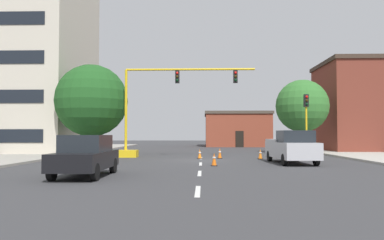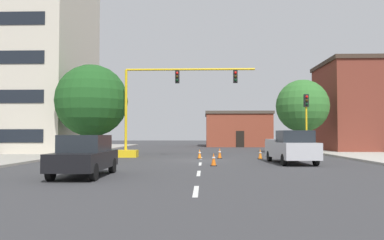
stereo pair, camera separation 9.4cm
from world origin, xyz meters
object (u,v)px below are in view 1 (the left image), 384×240
pickup_truck_silver (291,147)px  traffic_cone_roadside_a (214,159)px  tree_left_near (92,101)px  sedan_black_near_left (86,155)px  traffic_cone_roadside_c (260,154)px  traffic_cone_roadside_d (200,154)px  tree_right_mid (302,106)px  traffic_light_pole_right (306,111)px  traffic_cone_roadside_b (220,153)px  traffic_signal_gantry (145,127)px

pickup_truck_silver → traffic_cone_roadside_a: bearing=-157.1°
tree_left_near → sedan_black_near_left: size_ratio=1.65×
traffic_cone_roadside_c → traffic_cone_roadside_d: 4.32m
tree_left_near → traffic_cone_roadside_c: 14.24m
tree_right_mid → traffic_cone_roadside_c: 10.19m
sedan_black_near_left → traffic_cone_roadside_a: 7.86m
sedan_black_near_left → traffic_cone_roadside_d: size_ratio=6.47×
sedan_black_near_left → traffic_cone_roadside_c: sedan_black_near_left is taller
traffic_light_pole_right → sedan_black_near_left: traffic_light_pole_right is taller
pickup_truck_silver → traffic_cone_roadside_a: size_ratio=7.50×
tree_right_mid → traffic_cone_roadside_d: 12.76m
traffic_cone_roadside_a → traffic_cone_roadside_b: (0.59, 6.56, 0.02)m
traffic_light_pole_right → tree_left_near: (-16.94, 1.61, 0.97)m
sedan_black_near_left → traffic_cone_roadside_d: sedan_black_near_left is taller
traffic_signal_gantry → sedan_black_near_left: size_ratio=2.40×
pickup_truck_silver → traffic_cone_roadside_d: pickup_truck_silver is taller
sedan_black_near_left → traffic_cone_roadside_a: (5.54, 5.55, -0.53)m
traffic_signal_gantry → traffic_light_pole_right: 12.36m
traffic_light_pole_right → traffic_cone_roadside_c: (-3.78, -1.88, -3.17)m
pickup_truck_silver → traffic_cone_roadside_b: pickup_truck_silver is taller
tree_right_mid → traffic_cone_roadside_c: (-4.99, -7.93, -3.99)m
traffic_light_pole_right → traffic_cone_roadside_a: size_ratio=6.54×
traffic_signal_gantry → sedan_black_near_left: 13.58m
tree_left_near → pickup_truck_silver: (14.46, -7.55, -3.53)m
sedan_black_near_left → tree_left_near: bearing=105.5°
traffic_light_pole_right → traffic_signal_gantry: bearing=-180.0°
sedan_black_near_left → traffic_cone_roadside_d: bearing=68.4°
tree_right_mid → tree_left_near: bearing=-166.2°
traffic_signal_gantry → traffic_cone_roadside_d: (4.21, -1.70, -2.01)m
pickup_truck_silver → traffic_cone_roadside_d: 7.06m
sedan_black_near_left → traffic_cone_roadside_d: (4.67, 11.80, -0.55)m
sedan_black_near_left → traffic_cone_roadside_c: (8.99, 11.62, -0.53)m
tree_right_mid → traffic_cone_roadside_a: (-8.44, -14.00, -3.99)m
traffic_light_pole_right → tree_right_mid: (1.22, 6.05, 0.82)m
tree_right_mid → sedan_black_near_left: size_ratio=1.50×
traffic_cone_roadside_b → sedan_black_near_left: bearing=-116.8°
sedan_black_near_left → traffic_cone_roadside_c: size_ratio=6.13×
traffic_signal_gantry → traffic_cone_roadside_d: traffic_signal_gantry is taller
traffic_cone_roadside_c → traffic_light_pole_right: bearing=26.5°
traffic_cone_roadside_a → traffic_cone_roadside_d: traffic_cone_roadside_a is taller
pickup_truck_silver → sedan_black_near_left: size_ratio=1.22×
traffic_light_pole_right → pickup_truck_silver: (-2.48, -5.94, -2.55)m
tree_left_near → traffic_cone_roadside_a: tree_left_near is taller
traffic_signal_gantry → tree_right_mid: (13.52, 6.06, 2.00)m
traffic_cone_roadside_a → traffic_cone_roadside_d: (-0.87, 6.24, -0.02)m
tree_right_mid → traffic_cone_roadside_c: tree_right_mid is taller
traffic_cone_roadside_a → traffic_cone_roadside_c: traffic_cone_roadside_c is taller
tree_left_near → traffic_cone_roadside_d: tree_left_near is taller
traffic_signal_gantry → traffic_cone_roadside_b: (5.67, -1.38, -1.97)m
tree_left_near → traffic_cone_roadside_b: tree_left_near is taller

